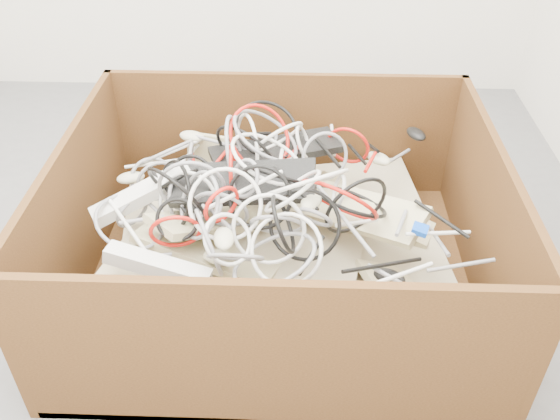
{
  "coord_description": "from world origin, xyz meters",
  "views": [
    {
      "loc": [
        0.33,
        -1.55,
        1.46
      ],
      "look_at": [
        0.27,
        -0.03,
        0.3
      ],
      "focal_mm": 38.52,
      "sensor_mm": 36.0,
      "label": 1
    }
  ],
  "objects_px": {
    "power_strip_left": "(142,194)",
    "power_strip_right": "(158,266)",
    "cardboard_box": "(274,254)",
    "vga_plug": "(420,229)"
  },
  "relations": [
    {
      "from": "power_strip_left",
      "to": "power_strip_right",
      "type": "relative_size",
      "value": 1.1
    },
    {
      "from": "cardboard_box",
      "to": "power_strip_right",
      "type": "height_order",
      "value": "cardboard_box"
    },
    {
      "from": "power_strip_left",
      "to": "vga_plug",
      "type": "height_order",
      "value": "power_strip_left"
    },
    {
      "from": "cardboard_box",
      "to": "vga_plug",
      "type": "relative_size",
      "value": 29.7
    },
    {
      "from": "cardboard_box",
      "to": "power_strip_right",
      "type": "xyz_separation_m",
      "value": [
        -0.31,
        -0.29,
        0.21
      ]
    },
    {
      "from": "power_strip_left",
      "to": "power_strip_right",
      "type": "distance_m",
      "value": 0.3
    },
    {
      "from": "cardboard_box",
      "to": "power_strip_left",
      "type": "xyz_separation_m",
      "value": [
        -0.4,
        -0.02,
        0.25
      ]
    },
    {
      "from": "vga_plug",
      "to": "power_strip_right",
      "type": "bearing_deg",
      "value": -148.99
    },
    {
      "from": "power_strip_left",
      "to": "cardboard_box",
      "type": "bearing_deg",
      "value": -26.01
    },
    {
      "from": "cardboard_box",
      "to": "vga_plug",
      "type": "height_order",
      "value": "cardboard_box"
    }
  ]
}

